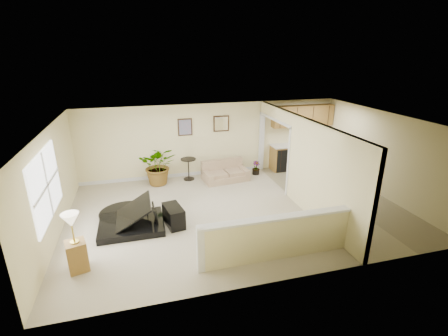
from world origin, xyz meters
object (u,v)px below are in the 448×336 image
object	(u,v)px
piano_bench	(174,216)
lamp_stand	(75,247)
palm_plant	(159,166)
piano	(128,203)
loveseat	(225,171)
accent_table	(188,166)
small_plant	(256,169)

from	to	relation	value
piano_bench	lamp_stand	bearing A→B (deg)	-148.06
piano_bench	palm_plant	size ratio (longest dim) A/B	0.56
piano	loveseat	bearing A→B (deg)	36.68
piano	lamp_stand	size ratio (longest dim) A/B	1.53
accent_table	lamp_stand	world-z (taller)	lamp_stand
lamp_stand	piano	bearing A→B (deg)	58.04
loveseat	small_plant	size ratio (longest dim) A/B	3.26
piano_bench	accent_table	distance (m)	3.10
piano	piano_bench	world-z (taller)	piano
small_plant	loveseat	bearing A→B (deg)	-170.41
small_plant	piano_bench	bearing A→B (deg)	-138.95
loveseat	lamp_stand	bearing A→B (deg)	-143.04
small_plant	lamp_stand	size ratio (longest dim) A/B	0.39
palm_plant	piano	bearing A→B (deg)	-110.74
palm_plant	lamp_stand	distance (m)	4.54
piano	lamp_stand	bearing A→B (deg)	-121.94
loveseat	lamp_stand	xyz separation A→B (m)	(-4.12, -3.92, 0.21)
loveseat	small_plant	world-z (taller)	loveseat
piano	loveseat	xyz separation A→B (m)	(3.13, 2.33, -0.29)
piano	accent_table	size ratio (longest dim) A/B	2.59
piano	small_plant	world-z (taller)	piano
palm_plant	small_plant	distance (m)	3.40
piano	accent_table	distance (m)	3.31
accent_table	lamp_stand	xyz separation A→B (m)	(-2.93, -4.26, 0.06)
accent_table	small_plant	world-z (taller)	accent_table
piano_bench	lamp_stand	distance (m)	2.45
piano_bench	palm_plant	bearing A→B (deg)	92.45
accent_table	lamp_stand	bearing A→B (deg)	-124.55
piano	accent_table	xyz separation A→B (m)	(1.94, 2.67, -0.14)
piano	lamp_stand	xyz separation A→B (m)	(-0.99, -1.58, -0.08)
piano	piano_bench	bearing A→B (deg)	-15.49
small_plant	palm_plant	bearing A→B (deg)	-179.76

